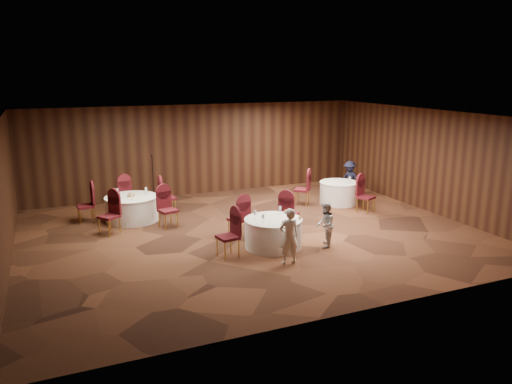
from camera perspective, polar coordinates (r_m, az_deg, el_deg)
name	(u,v)px	position (r m, az deg, el deg)	size (l,w,h in m)	color
ground	(252,233)	(13.75, -0.44, -4.72)	(12.00, 12.00, 0.00)	black
room_shell	(252,163)	(13.26, -0.46, 3.36)	(12.00, 12.00, 12.00)	silver
table_main	(273,233)	(12.59, 1.98, -4.69)	(1.46, 1.46, 0.74)	silver
table_left	(132,208)	(15.21, -14.00, -1.84)	(1.55, 1.55, 0.74)	silver
table_right	(339,193)	(16.90, 9.42, -0.07)	(1.27, 1.27, 0.74)	silver
chairs_main	(253,222)	(12.99, -0.34, -3.50)	(2.89, 1.90, 1.00)	#3D0C12
chairs_left	(131,205)	(15.17, -14.11, -1.40)	(2.98, 2.94, 1.00)	#3D0C12
chairs_right	(333,193)	(16.28, 8.80, -0.12)	(2.07, 2.38, 1.00)	#3D0C12
tabletop_main	(281,215)	(12.48, 2.86, -2.64)	(1.12, 1.02, 0.22)	silver
tabletop_left	(131,194)	(15.10, -14.07, -0.21)	(0.89, 0.76, 0.22)	silver
tabletop_right	(350,178)	(16.68, 10.68, 1.54)	(0.08, 0.08, 0.22)	silver
mic_stand	(154,192)	(16.47, -11.61, -0.03)	(0.24, 0.24, 1.73)	black
woman_a	(289,236)	(11.47, 3.79, -5.05)	(0.48, 0.32, 1.32)	silver
woman_b	(325,225)	(12.65, 7.90, -3.72)	(0.57, 0.44, 1.17)	#B2B1B7
man_c	(350,179)	(17.90, 10.65, 1.49)	(0.82, 0.47, 1.27)	black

